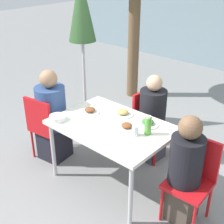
# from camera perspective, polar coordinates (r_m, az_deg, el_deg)

# --- Properties ---
(ground_plane) EXTENTS (24.00, 24.00, 0.00)m
(ground_plane) POSITION_cam_1_polar(r_m,az_deg,el_deg) (3.76, 0.00, -12.32)
(ground_plane) COLOR gray
(dining_table) EXTENTS (1.26, 0.88, 0.75)m
(dining_table) POSITION_cam_1_polar(r_m,az_deg,el_deg) (3.37, 0.00, -3.21)
(dining_table) COLOR silver
(dining_table) RESTS_ON ground
(chair_left) EXTENTS (0.45, 0.45, 0.86)m
(chair_left) POSITION_cam_1_polar(r_m,az_deg,el_deg) (3.94, -12.14, -2.12)
(chair_left) COLOR red
(chair_left) RESTS_ON ground
(person_left) EXTENTS (0.37, 0.37, 1.19)m
(person_left) POSITION_cam_1_polar(r_m,az_deg,el_deg) (3.93, -10.88, -1.20)
(person_left) COLOR black
(person_left) RESTS_ON ground
(chair_right) EXTENTS (0.42, 0.42, 0.86)m
(chair_right) POSITION_cam_1_polar(r_m,az_deg,el_deg) (3.13, 14.56, -10.91)
(chair_right) COLOR red
(chair_right) RESTS_ON ground
(person_right) EXTENTS (0.31, 0.31, 1.14)m
(person_right) POSITION_cam_1_polar(r_m,az_deg,el_deg) (3.06, 13.13, -10.73)
(person_right) COLOR #473D33
(person_right) RESTS_ON ground
(chair_far) EXTENTS (0.43, 0.43, 0.86)m
(chair_far) POSITION_cam_1_polar(r_m,az_deg,el_deg) (3.99, 6.84, -1.30)
(chair_far) COLOR red
(chair_far) RESTS_ON ground
(person_far) EXTENTS (0.33, 0.33, 1.13)m
(person_far) POSITION_cam_1_polar(r_m,az_deg,el_deg) (3.90, 7.31, -1.60)
(person_far) COLOR #383842
(person_far) RESTS_ON ground
(closed_umbrella) EXTENTS (0.38, 0.38, 2.21)m
(closed_umbrella) POSITION_cam_1_polar(r_m,az_deg,el_deg) (4.39, -5.60, 17.39)
(closed_umbrella) COLOR #333333
(closed_umbrella) RESTS_ON ground
(plate_0) EXTENTS (0.23, 0.23, 0.07)m
(plate_0) POSITION_cam_1_polar(r_m,az_deg,el_deg) (3.34, 6.56, -2.00)
(plate_0) COLOR white
(plate_0) RESTS_ON dining_table
(plate_1) EXTENTS (0.21, 0.21, 0.06)m
(plate_1) POSITION_cam_1_polar(r_m,az_deg,el_deg) (3.25, 2.71, -2.68)
(plate_1) COLOR white
(plate_1) RESTS_ON dining_table
(plate_2) EXTENTS (0.22, 0.22, 0.06)m
(plate_2) POSITION_cam_1_polar(r_m,az_deg,el_deg) (3.58, -4.04, 0.22)
(plate_2) COLOR white
(plate_2) RESTS_ON dining_table
(plate_3) EXTENTS (0.24, 0.24, 0.07)m
(plate_3) POSITION_cam_1_polar(r_m,az_deg,el_deg) (3.52, 1.95, -0.18)
(plate_3) COLOR white
(plate_3) RESTS_ON dining_table
(bottle) EXTENTS (0.07, 0.07, 0.21)m
(bottle) POSITION_cam_1_polar(r_m,az_deg,el_deg) (3.14, 6.61, -2.46)
(bottle) COLOR #51A338
(bottle) RESTS_ON dining_table
(drinking_cup) EXTENTS (0.07, 0.07, 0.11)m
(drinking_cup) POSITION_cam_1_polar(r_m,az_deg,el_deg) (3.13, 4.28, -3.38)
(drinking_cup) COLOR silver
(drinking_cup) RESTS_ON dining_table
(salad_bowl) EXTENTS (0.18, 0.18, 0.06)m
(salad_bowl) POSITION_cam_1_polar(r_m,az_deg,el_deg) (3.46, -9.96, -1.07)
(salad_bowl) COLOR white
(salad_bowl) RESTS_ON dining_table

